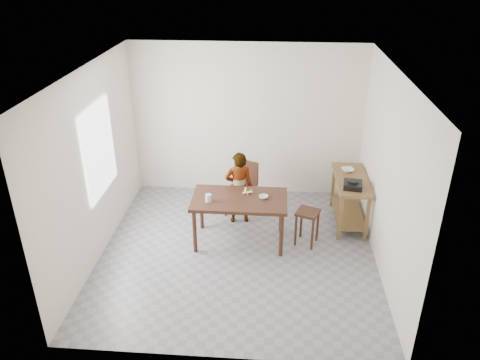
# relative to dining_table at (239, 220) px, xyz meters

# --- Properties ---
(floor) EXTENTS (4.00, 4.00, 0.04)m
(floor) POSITION_rel_dining_table_xyz_m (0.00, -0.30, -0.40)
(floor) COLOR gray
(floor) RESTS_ON ground
(ceiling) EXTENTS (4.00, 4.00, 0.04)m
(ceiling) POSITION_rel_dining_table_xyz_m (0.00, -0.30, 2.35)
(ceiling) COLOR white
(ceiling) RESTS_ON wall_back
(wall_back) EXTENTS (4.00, 0.04, 2.70)m
(wall_back) POSITION_rel_dining_table_xyz_m (0.00, 1.72, 0.98)
(wall_back) COLOR silver
(wall_back) RESTS_ON ground
(wall_front) EXTENTS (4.00, 0.04, 2.70)m
(wall_front) POSITION_rel_dining_table_xyz_m (0.00, -2.32, 0.98)
(wall_front) COLOR silver
(wall_front) RESTS_ON ground
(wall_left) EXTENTS (0.04, 4.00, 2.70)m
(wall_left) POSITION_rel_dining_table_xyz_m (-2.02, -0.30, 0.98)
(wall_left) COLOR silver
(wall_left) RESTS_ON ground
(wall_right) EXTENTS (0.04, 4.00, 2.70)m
(wall_right) POSITION_rel_dining_table_xyz_m (2.02, -0.30, 0.98)
(wall_right) COLOR silver
(wall_right) RESTS_ON ground
(window_pane) EXTENTS (0.02, 1.10, 1.30)m
(window_pane) POSITION_rel_dining_table_xyz_m (-1.97, -0.10, 1.12)
(window_pane) COLOR white
(window_pane) RESTS_ON wall_left
(dining_table) EXTENTS (1.40, 0.80, 0.75)m
(dining_table) POSITION_rel_dining_table_xyz_m (0.00, 0.00, 0.00)
(dining_table) COLOR #381E13
(dining_table) RESTS_ON floor
(prep_counter) EXTENTS (0.50, 1.20, 0.80)m
(prep_counter) POSITION_rel_dining_table_xyz_m (1.72, 0.70, 0.03)
(prep_counter) COLOR brown
(prep_counter) RESTS_ON floor
(child) EXTENTS (0.50, 0.38, 1.22)m
(child) POSITION_rel_dining_table_xyz_m (-0.06, 0.60, 0.24)
(child) COLOR white
(child) RESTS_ON floor
(dining_chair) EXTENTS (0.58, 0.58, 0.90)m
(dining_chair) POSITION_rel_dining_table_xyz_m (-0.05, 0.84, 0.08)
(dining_chair) COLOR #381E13
(dining_chair) RESTS_ON floor
(stool) EXTENTS (0.41, 0.41, 0.56)m
(stool) POSITION_rel_dining_table_xyz_m (1.02, 0.03, -0.10)
(stool) COLOR #381E13
(stool) RESTS_ON floor
(glass_tumbler) EXTENTS (0.10, 0.10, 0.11)m
(glass_tumbler) POSITION_rel_dining_table_xyz_m (-0.44, -0.13, 0.43)
(glass_tumbler) COLOR silver
(glass_tumbler) RESTS_ON dining_table
(small_bowl) EXTENTS (0.16, 0.16, 0.04)m
(small_bowl) POSITION_rel_dining_table_xyz_m (0.35, 0.03, 0.40)
(small_bowl) COLOR silver
(small_bowl) RESTS_ON dining_table
(banana) EXTENTS (0.18, 0.15, 0.06)m
(banana) POSITION_rel_dining_table_xyz_m (0.11, 0.14, 0.40)
(banana) COLOR gold
(banana) RESTS_ON dining_table
(serving_bowl) EXTENTS (0.24, 0.24, 0.05)m
(serving_bowl) POSITION_rel_dining_table_xyz_m (1.68, 0.95, 0.45)
(serving_bowl) COLOR silver
(serving_bowl) RESTS_ON prep_counter
(gas_burner) EXTENTS (0.31, 0.31, 0.09)m
(gas_burner) POSITION_rel_dining_table_xyz_m (1.69, 0.37, 0.47)
(gas_burner) COLOR black
(gas_burner) RESTS_ON prep_counter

